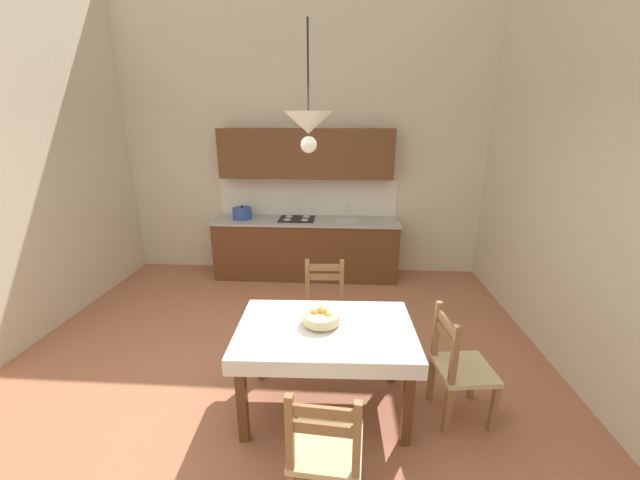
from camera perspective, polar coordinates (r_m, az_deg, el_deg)
name	(u,v)px	position (r m, az deg, el deg)	size (l,w,h in m)	color
ground_plane	(272,393)	(3.62, -7.46, -22.40)	(5.99, 6.38, 0.10)	#AD6B4C
wall_back	(303,132)	(5.69, -2.59, 16.37)	(5.99, 0.12, 4.28)	beige
kitchen_cabinetry	(306,222)	(5.54, -2.21, 2.86)	(2.76, 0.63, 2.20)	brown
dining_table	(325,342)	(3.02, 0.84, -15.50)	(1.41, 0.94, 0.75)	brown
dining_chair_window_side	(459,368)	(3.24, 20.74, -18.07)	(0.47, 0.47, 0.93)	#D1BC89
dining_chair_camera_side	(326,450)	(2.48, 0.92, -29.80)	(0.45, 0.45, 0.93)	#D1BC89
dining_chair_kitchen_side	(324,309)	(3.87, 0.64, -10.58)	(0.43, 0.43, 0.93)	#D1BC89
fruit_bowl	(321,317)	(2.96, 0.17, -11.85)	(0.30, 0.30, 0.12)	beige
pendant_lamp	(308,124)	(2.53, -1.80, 17.48)	(0.32, 0.32, 0.81)	black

